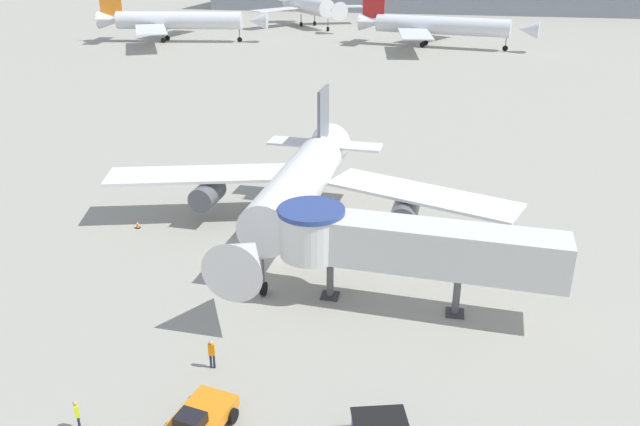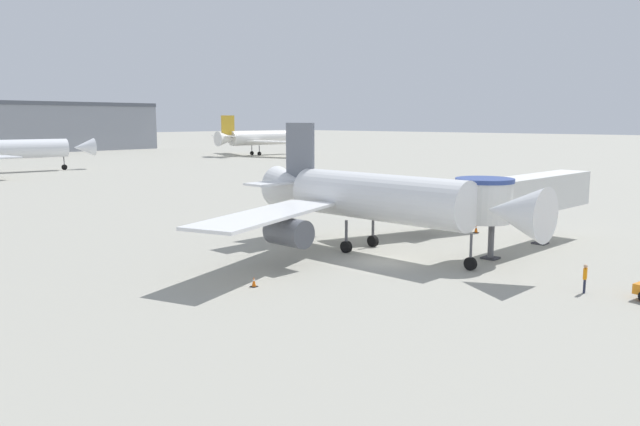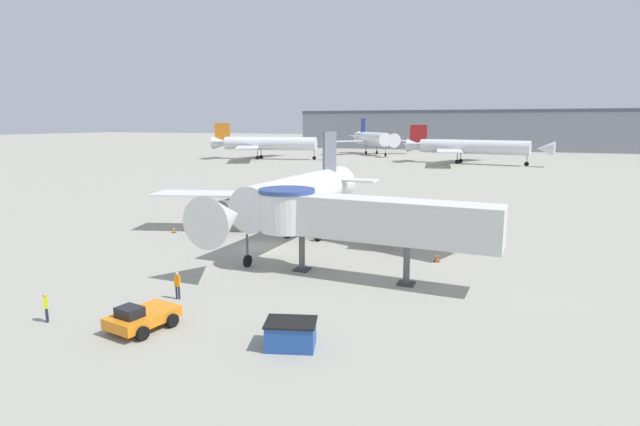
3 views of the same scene
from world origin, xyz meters
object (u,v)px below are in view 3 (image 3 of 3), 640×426
jet_bridge (354,217)px  traffic_cone_starboard_wing (437,257)px  ground_crew_marshaller (177,284)px  main_airplane (296,197)px  background_jet_orange_tail (267,143)px  service_container_blue (291,334)px  traffic_cone_port_wing (174,230)px  background_jet_red_tail (469,147)px  pushback_tug_orange (142,317)px  ground_crew_wing_walker (46,305)px  background_jet_blue_tail (374,139)px

jet_bridge → traffic_cone_starboard_wing: jet_bridge is taller
ground_crew_marshaller → main_airplane: bearing=-103.5°
main_airplane → background_jet_orange_tail: size_ratio=0.87×
service_container_blue → traffic_cone_port_wing: service_container_blue is taller
jet_bridge → service_container_blue: jet_bridge is taller
background_jet_red_tail → background_jet_orange_tail: bearing=103.9°
pushback_tug_orange → ground_crew_wing_walker: ground_crew_wing_walker is taller
jet_bridge → background_jet_orange_tail: background_jet_orange_tail is taller
traffic_cone_port_wing → ground_crew_wing_walker: size_ratio=0.38×
traffic_cone_port_wing → ground_crew_marshaller: ground_crew_marshaller is taller
pushback_tug_orange → traffic_cone_port_wing: bearing=133.9°
ground_crew_wing_walker → background_jet_red_tail: size_ratio=0.04×
jet_bridge → traffic_cone_port_wing: bearing=164.0°
traffic_cone_starboard_wing → service_container_blue: bearing=-104.1°
background_jet_blue_tail → background_jet_red_tail: bearing=-77.8°
main_airplane → background_jet_orange_tail: 104.32m
main_airplane → jet_bridge: size_ratio=1.90×
pushback_tug_orange → background_jet_red_tail: (7.26, 116.31, 3.74)m
main_airplane → pushback_tug_orange: main_airplane is taller
main_airplane → jet_bridge: (7.85, -8.08, 0.16)m
jet_bridge → traffic_cone_port_wing: jet_bridge is taller
ground_crew_wing_walker → background_jet_blue_tail: 146.75m
service_container_blue → jet_bridge: bearing=92.2°
main_airplane → ground_crew_wing_walker: main_airplane is taller
pushback_tug_orange → traffic_cone_starboard_wing: 22.48m
pushback_tug_orange → traffic_cone_starboard_wing: bearing=66.7°
traffic_cone_starboard_wing → traffic_cone_port_wing: 25.62m
pushback_tug_orange → ground_crew_wing_walker: (-5.49, -1.04, 0.27)m
pushback_tug_orange → service_container_blue: (8.15, 0.89, -0.01)m
ground_crew_marshaller → ground_crew_wing_walker: 7.08m
ground_crew_marshaller → background_jet_orange_tail: 118.46m
ground_crew_marshaller → jet_bridge: bearing=-147.7°
main_airplane → jet_bridge: main_airplane is taller
background_jet_orange_tail → service_container_blue: bearing=-161.8°
traffic_cone_starboard_wing → traffic_cone_port_wing: size_ratio=1.16×
ground_crew_wing_walker → background_jet_orange_tail: 121.84m
jet_bridge → service_container_blue: (0.45, -11.64, -3.63)m
background_jet_blue_tail → main_airplane: bearing=-115.9°
main_airplane → ground_crew_wing_walker: (-5.34, -21.65, -3.18)m
pushback_tug_orange → ground_crew_marshaller: bearing=114.1°
traffic_cone_starboard_wing → pushback_tug_orange: bearing=-124.1°
ground_crew_wing_walker → service_container_blue: bearing=59.2°
pushback_tug_orange → background_jet_red_tail: size_ratio=0.10×
pushback_tug_orange → background_jet_orange_tail: bearing=124.5°
pushback_tug_orange → traffic_cone_starboard_wing: pushback_tug_orange is taller
background_jet_blue_tail → traffic_cone_port_wing: bearing=-121.7°
main_airplane → traffic_cone_starboard_wing: size_ratio=44.45×
traffic_cone_port_wing → background_jet_red_tail: (20.26, 96.40, 4.11)m
background_jet_orange_tail → traffic_cone_port_wing: bearing=-167.6°
ground_crew_marshaller → ground_crew_wing_walker: ground_crew_marshaller is taller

